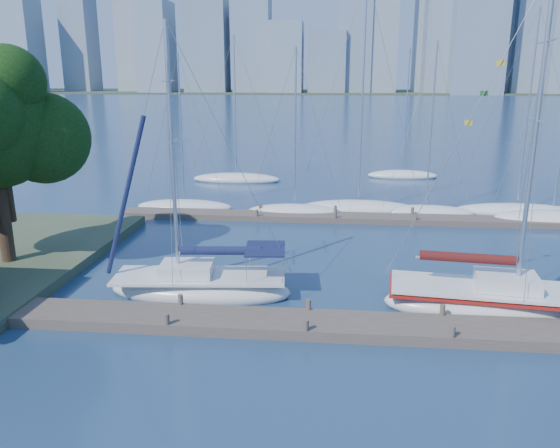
# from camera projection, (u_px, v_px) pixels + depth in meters

# --- Properties ---
(ground) EXTENTS (700.00, 700.00, 0.00)m
(ground) POSITION_uv_depth(u_px,v_px,m) (307.00, 329.00, 20.08)
(ground) COLOR navy
(ground) RESTS_ON ground
(near_dock) EXTENTS (26.00, 2.00, 0.40)m
(near_dock) POSITION_uv_depth(u_px,v_px,m) (307.00, 324.00, 20.03)
(near_dock) COLOR #4A3F36
(near_dock) RESTS_ON ground
(far_dock) EXTENTS (30.00, 1.80, 0.36)m
(far_dock) POSITION_uv_depth(u_px,v_px,m) (351.00, 218.00, 35.21)
(far_dock) COLOR #4A3F36
(far_dock) RESTS_ON ground
(far_shore) EXTENTS (800.00, 100.00, 1.50)m
(far_shore) POSITION_uv_depth(u_px,v_px,m) (334.00, 92.00, 327.45)
(far_shore) COLOR #38472D
(far_shore) RESTS_ON ground
(sailboat_navy) EXTENTS (7.93, 3.20, 11.63)m
(sailboat_navy) POSITION_uv_depth(u_px,v_px,m) (200.00, 274.00, 23.02)
(sailboat_navy) COLOR silver
(sailboat_navy) RESTS_ON ground
(sailboat_maroon) EXTENTS (8.50, 3.56, 13.36)m
(sailboat_maroon) POSITION_uv_depth(u_px,v_px,m) (491.00, 285.00, 21.49)
(sailboat_maroon) COLOR silver
(sailboat_maroon) RESTS_ON ground
(bg_boat_0) EXTENTS (7.02, 4.50, 10.87)m
(bg_boat_0) POSITION_uv_depth(u_px,v_px,m) (185.00, 206.00, 38.17)
(bg_boat_0) COLOR silver
(bg_boat_0) RESTS_ON ground
(bg_boat_1) EXTENTS (6.78, 4.25, 11.16)m
(bg_boat_1) POSITION_uv_depth(u_px,v_px,m) (295.00, 211.00, 36.69)
(bg_boat_1) COLOR silver
(bg_boat_1) RESTS_ON ground
(bg_boat_2) EXTENTS (8.23, 2.75, 15.61)m
(bg_boat_2) POSITION_uv_depth(u_px,v_px,m) (358.00, 208.00, 37.43)
(bg_boat_2) COLOR silver
(bg_boat_2) RESTS_ON ground
(bg_boat_3) EXTENTS (6.74, 4.45, 11.47)m
(bg_boat_3) POSITION_uv_depth(u_px,v_px,m) (425.00, 212.00, 36.68)
(bg_boat_3) COLOR silver
(bg_boat_3) RESTS_ON ground
(bg_boat_4) EXTENTS (8.61, 4.25, 13.54)m
(bg_boat_4) POSITION_uv_depth(u_px,v_px,m) (517.00, 211.00, 36.83)
(bg_boat_4) COLOR silver
(bg_boat_4) RESTS_ON ground
(bg_boat_5) EXTENTS (7.52, 2.93, 15.16)m
(bg_boat_5) POSITION_uv_depth(u_px,v_px,m) (552.00, 218.00, 34.56)
(bg_boat_5) COLOR silver
(bg_boat_5) RESTS_ON ground
(bg_boat_6) EXTENTS (7.88, 2.55, 12.76)m
(bg_boat_6) POSITION_uv_depth(u_px,v_px,m) (237.00, 179.00, 48.40)
(bg_boat_6) COLOR silver
(bg_boat_6) RESTS_ON ground
(bg_boat_7) EXTENTS (6.68, 3.86, 11.71)m
(bg_boat_7) POSITION_uv_depth(u_px,v_px,m) (403.00, 175.00, 50.24)
(bg_boat_7) COLOR silver
(bg_boat_7) RESTS_ON ground
(skyline) EXTENTS (502.46, 51.31, 126.45)m
(skyline) POSITION_uv_depth(u_px,v_px,m) (373.00, 20.00, 287.35)
(skyline) COLOR gray
(skyline) RESTS_ON ground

